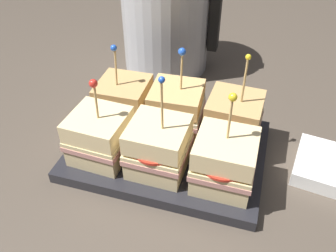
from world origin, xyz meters
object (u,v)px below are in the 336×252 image
(napkin_stack, at_px, (330,167))
(serving_platter, at_px, (168,150))
(sandwich_front_right, at_px, (224,162))
(sandwich_back_right, at_px, (233,120))
(kettle_steel, at_px, (166,17))
(sandwich_back_center, at_px, (177,109))
(sandwich_back_left, at_px, (124,102))
(sandwich_front_center, at_px, (159,148))
(sandwich_front_left, at_px, (100,136))

(napkin_stack, bearing_deg, serving_platter, -172.98)
(sandwich_front_right, bearing_deg, sandwich_back_right, 91.28)
(kettle_steel, bearing_deg, sandwich_back_center, -69.16)
(serving_platter, relative_size, sandwich_back_right, 1.93)
(serving_platter, xyz_separation_m, kettle_steel, (-0.09, 0.28, 0.10))
(serving_platter, bearing_deg, kettle_steel, 107.35)
(serving_platter, distance_m, sandwich_back_left, 0.11)
(sandwich_front_right, height_order, sandwich_back_right, sandwich_back_right)
(sandwich_front_center, bearing_deg, serving_platter, 91.89)
(sandwich_back_right, bearing_deg, sandwich_back_center, 179.24)
(sandwich_front_left, relative_size, sandwich_front_right, 0.92)
(sandwich_front_right, height_order, kettle_steel, kettle_steel)
(sandwich_back_right, xyz_separation_m, napkin_stack, (0.15, -0.02, -0.05))
(sandwich_back_center, height_order, sandwich_back_right, sandwich_back_right)
(sandwich_front_right, relative_size, napkin_stack, 1.31)
(serving_platter, distance_m, sandwich_back_center, 0.07)
(sandwich_front_left, distance_m, sandwich_back_left, 0.09)
(sandwich_front_center, distance_m, sandwich_back_right, 0.13)
(sandwich_front_left, distance_m, sandwich_back_right, 0.21)
(sandwich_back_right, distance_m, napkin_stack, 0.16)
(sandwich_front_center, relative_size, sandwich_back_center, 1.08)
(sandwich_front_left, relative_size, sandwich_back_right, 0.87)
(serving_platter, relative_size, napkin_stack, 2.67)
(sandwich_front_left, height_order, napkin_stack, sandwich_front_left)
(serving_platter, bearing_deg, sandwich_back_center, 88.47)
(sandwich_back_center, xyz_separation_m, kettle_steel, (-0.09, 0.23, 0.05))
(serving_platter, relative_size, sandwich_front_right, 2.03)
(sandwich_front_left, distance_m, sandwich_front_center, 0.09)
(sandwich_back_center, bearing_deg, sandwich_front_center, -89.80)
(sandwich_front_center, relative_size, napkin_stack, 1.41)
(sandwich_back_center, relative_size, sandwich_back_right, 0.94)
(sandwich_front_left, distance_m, sandwich_front_right, 0.19)
(sandwich_back_center, relative_size, napkin_stack, 1.31)
(sandwich_front_center, height_order, napkin_stack, sandwich_front_center)
(serving_platter, xyz_separation_m, sandwich_front_center, (0.00, -0.05, 0.05))
(sandwich_back_right, bearing_deg, napkin_stack, -5.66)
(sandwich_front_left, xyz_separation_m, sandwich_back_center, (0.09, 0.09, 0.00))
(sandwich_front_left, bearing_deg, sandwich_back_left, 89.28)
(sandwich_front_center, relative_size, kettle_steel, 0.65)
(kettle_steel, bearing_deg, serving_platter, -72.65)
(serving_platter, height_order, sandwich_front_center, sandwich_front_center)
(serving_platter, distance_m, napkin_stack, 0.25)
(sandwich_back_left, xyz_separation_m, sandwich_back_right, (0.18, 0.00, 0.00))
(sandwich_front_center, height_order, sandwich_front_right, sandwich_front_center)
(serving_platter, relative_size, sandwich_back_center, 2.04)
(sandwich_front_center, relative_size, sandwich_front_right, 1.07)
(sandwich_front_right, bearing_deg, sandwich_front_center, 179.18)
(sandwich_front_left, bearing_deg, sandwich_back_right, 26.83)
(serving_platter, distance_m, sandwich_front_center, 0.07)
(kettle_steel, bearing_deg, sandwich_back_left, -90.74)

